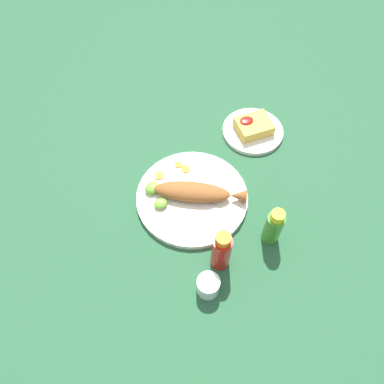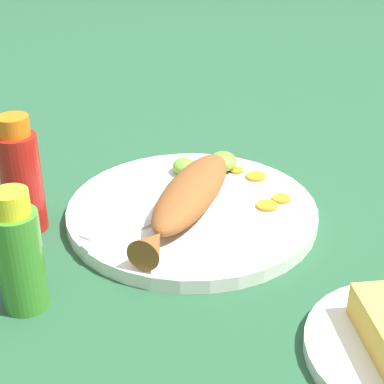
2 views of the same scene
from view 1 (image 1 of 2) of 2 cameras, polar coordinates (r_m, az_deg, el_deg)
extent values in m
plane|color=#235133|center=(1.11, 0.00, -1.06)|extent=(4.00, 4.00, 0.00)
cylinder|color=silver|center=(1.10, 0.00, -0.81)|extent=(0.33, 0.33, 0.02)
ellipsoid|color=brown|center=(1.08, 0.00, 0.04)|extent=(0.23, 0.16, 0.04)
cone|color=brown|center=(1.08, 7.01, -0.59)|extent=(0.06, 0.06, 0.04)
cube|color=silver|center=(1.08, 1.62, -1.32)|extent=(0.07, 0.10, 0.00)
cube|color=silver|center=(1.06, 5.63, -3.93)|extent=(0.05, 0.07, 0.00)
cube|color=silver|center=(1.06, -0.61, -3.41)|extent=(0.09, 0.08, 0.00)
cube|color=silver|center=(1.05, 4.17, -4.85)|extent=(0.07, 0.06, 0.00)
cylinder|color=orange|center=(1.15, -0.96, 3.56)|extent=(0.03, 0.03, 0.00)
cylinder|color=orange|center=(1.16, -2.25, 4.16)|extent=(0.02, 0.02, 0.00)
cylinder|color=orange|center=(1.12, -5.78, 1.22)|extent=(0.02, 0.02, 0.00)
cylinder|color=orange|center=(1.14, -5.03, 2.48)|extent=(0.03, 0.03, 0.00)
ellipsoid|color=#6BB233|center=(1.10, -6.05, 0.63)|extent=(0.05, 0.04, 0.03)
ellipsoid|color=#6BB233|center=(1.07, -4.79, -1.89)|extent=(0.04, 0.03, 0.02)
cylinder|color=#B21914|center=(0.96, 4.22, -9.22)|extent=(0.05, 0.05, 0.13)
cylinder|color=orange|center=(0.89, 4.53, -7.28)|extent=(0.04, 0.04, 0.02)
cylinder|color=#3D8428|center=(1.02, 12.20, -5.44)|extent=(0.05, 0.05, 0.11)
cylinder|color=yellow|center=(0.96, 12.92, -3.60)|extent=(0.04, 0.04, 0.02)
cylinder|color=silver|center=(0.97, 2.46, -14.07)|extent=(0.06, 0.06, 0.06)
cylinder|color=white|center=(0.98, 2.43, -14.37)|extent=(0.05, 0.05, 0.03)
cylinder|color=silver|center=(1.28, 9.23, 9.13)|extent=(0.20, 0.20, 0.01)
cube|color=gold|center=(1.26, 9.38, 9.89)|extent=(0.11, 0.09, 0.04)
ellipsoid|color=#AD140F|center=(1.24, 8.32, 10.74)|extent=(0.04, 0.04, 0.01)
camera|label=2|loc=(1.13, 37.16, 16.93)|focal=55.00mm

